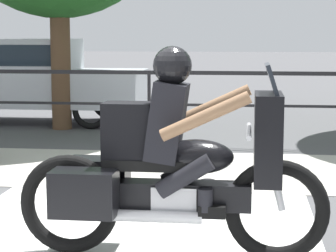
# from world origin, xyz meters

# --- Properties ---
(sidewalk_band) EXTENTS (44.00, 2.40, 0.01)m
(sidewalk_band) POSITION_xyz_m (0.00, 3.40, 0.01)
(sidewalk_band) COLOR #B7B2A8
(sidewalk_band) RESTS_ON ground
(fence_railing) EXTENTS (36.00, 0.05, 1.15)m
(fence_railing) POSITION_xyz_m (0.00, 5.20, 0.91)
(fence_railing) COLOR black
(fence_railing) RESTS_ON ground
(motorcycle) EXTENTS (2.38, 0.76, 1.61)m
(motorcycle) POSITION_xyz_m (0.93, 0.13, 0.71)
(motorcycle) COLOR black
(motorcycle) RESTS_ON ground
(parked_car) EXTENTS (4.34, 1.63, 1.61)m
(parked_car) POSITION_xyz_m (-2.74, 7.51, 0.92)
(parked_car) COLOR #B7BCC4
(parked_car) RESTS_ON ground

